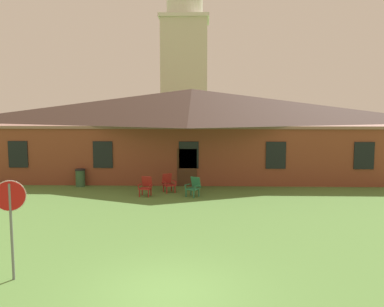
% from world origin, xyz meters
% --- Properties ---
extents(ground_plane, '(200.00, 200.00, 0.00)m').
position_xyz_m(ground_plane, '(0.00, 0.00, 0.00)').
color(ground_plane, '#517A38').
extents(brick_building, '(24.99, 10.40, 5.57)m').
position_xyz_m(brick_building, '(-0.00, 18.58, 2.84)').
color(brick_building, brown).
rests_on(brick_building, ground).
extents(dome_tower, '(5.18, 5.18, 19.42)m').
position_xyz_m(dome_tower, '(-1.35, 36.41, 8.89)').
color(dome_tower, beige).
rests_on(dome_tower, ground).
extents(stop_sign, '(0.77, 0.29, 2.63)m').
position_xyz_m(stop_sign, '(-4.06, 0.66, 1.87)').
color(stop_sign, slate).
rests_on(stop_sign, ground).
extents(lawn_chair_by_porch, '(0.71, 0.74, 0.96)m').
position_xyz_m(lawn_chair_by_porch, '(-2.04, 11.00, 0.50)').
color(lawn_chair_by_porch, maroon).
rests_on(lawn_chair_by_porch, ground).
extents(lawn_chair_near_door, '(0.82, 0.85, 0.96)m').
position_xyz_m(lawn_chair_near_door, '(-1.01, 11.92, 0.50)').
color(lawn_chair_near_door, maroon).
rests_on(lawn_chair_near_door, ground).
extents(lawn_chair_left_end, '(0.84, 0.86, 0.96)m').
position_xyz_m(lawn_chair_left_end, '(0.35, 10.95, 0.50)').
color(lawn_chair_left_end, '#28704C').
rests_on(lawn_chair_left_end, ground).
extents(trash_bin, '(0.56, 0.56, 0.98)m').
position_xyz_m(trash_bin, '(-6.04, 13.28, 0.50)').
color(trash_bin, '#335638').
rests_on(trash_bin, ground).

